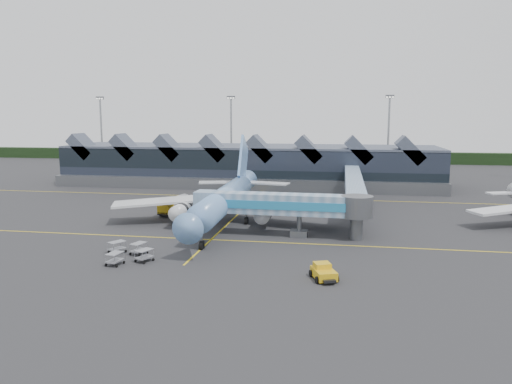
% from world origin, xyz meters
% --- Properties ---
extents(ground, '(260.00, 260.00, 0.00)m').
position_xyz_m(ground, '(0.00, 0.00, 0.00)').
color(ground, '#28292B').
rests_on(ground, ground).
extents(taxi_stripes, '(120.00, 60.00, 0.01)m').
position_xyz_m(taxi_stripes, '(0.00, 10.00, 0.01)').
color(taxi_stripes, yellow).
rests_on(taxi_stripes, ground).
extents(tree_line_far, '(260.00, 4.00, 4.00)m').
position_xyz_m(tree_line_far, '(0.00, 110.00, 2.00)').
color(tree_line_far, black).
rests_on(tree_line_far, ground).
extents(terminal, '(90.00, 22.25, 12.52)m').
position_xyz_m(terminal, '(-5.07, 47.35, 4.88)').
color(terminal, black).
rests_on(terminal, ground).
extents(light_masts, '(132.40, 42.56, 22.45)m').
position_xyz_m(light_masts, '(21.00, 62.80, 12.49)').
color(light_masts, '#95999D').
rests_on(light_masts, ground).
extents(main_airliner, '(36.98, 42.46, 13.66)m').
position_xyz_m(main_airliner, '(-0.32, 2.75, 4.01)').
color(main_airliner, '#6D95DD').
rests_on(main_airliner, ground).
extents(jet_bridge, '(25.02, 4.49, 6.14)m').
position_xyz_m(jet_bridge, '(10.70, -4.14, 4.36)').
color(jet_bridge, '#688CAE').
rests_on(jet_bridge, ground).
extents(fuel_truck, '(3.68, 8.82, 2.93)m').
position_xyz_m(fuel_truck, '(-10.87, 9.10, 1.64)').
color(fuel_truck, black).
rests_on(fuel_truck, ground).
extents(pushback_tug, '(3.22, 4.04, 1.63)m').
position_xyz_m(pushback_tug, '(15.81, -22.15, 0.73)').
color(pushback_tug, gold).
rests_on(pushback_tug, ground).
extents(baggage_carts, '(6.88, 7.12, 1.42)m').
position_xyz_m(baggage_carts, '(-7.29, -18.36, 0.80)').
color(baggage_carts, '#9B9DA4').
rests_on(baggage_carts, ground).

